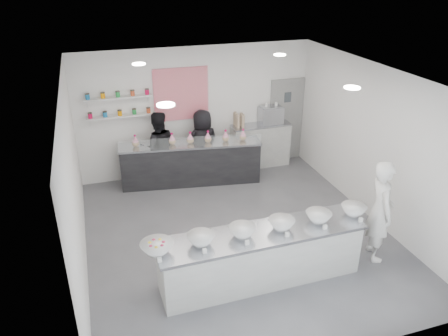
{
  "coord_description": "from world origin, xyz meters",
  "views": [
    {
      "loc": [
        -2.34,
        -6.48,
        4.7
      ],
      "look_at": [
        -0.15,
        0.4,
        1.24
      ],
      "focal_mm": 35.0,
      "sensor_mm": 36.0,
      "label": 1
    }
  ],
  "objects_px": {
    "espresso_ledge": "(260,145)",
    "staff_right": "(203,144)",
    "back_bar": "(191,163)",
    "prep_counter": "(261,256)",
    "woman_prep": "(380,211)",
    "espresso_machine": "(271,115)",
    "staff_left": "(158,148)"
  },
  "relations": [
    {
      "from": "prep_counter",
      "to": "back_bar",
      "type": "bearing_deg",
      "value": 92.9
    },
    {
      "from": "woman_prep",
      "to": "back_bar",
      "type": "bearing_deg",
      "value": 49.17
    },
    {
      "from": "espresso_ledge",
      "to": "staff_right",
      "type": "xyz_separation_m",
      "value": [
        -1.51,
        -0.17,
        0.28
      ]
    },
    {
      "from": "prep_counter",
      "to": "staff_left",
      "type": "xyz_separation_m",
      "value": [
        -0.93,
        3.91,
        0.4
      ]
    },
    {
      "from": "back_bar",
      "to": "woman_prep",
      "type": "distance_m",
      "value": 4.38
    },
    {
      "from": "back_bar",
      "to": "espresso_ledge",
      "type": "xyz_separation_m",
      "value": [
        1.87,
        0.42,
        0.05
      ]
    },
    {
      "from": "staff_right",
      "to": "prep_counter",
      "type": "bearing_deg",
      "value": 78.18
    },
    {
      "from": "woman_prep",
      "to": "staff_left",
      "type": "xyz_separation_m",
      "value": [
        -3.05,
        3.91,
        -0.05
      ]
    },
    {
      "from": "staff_right",
      "to": "espresso_ledge",
      "type": "bearing_deg",
      "value": 176.16
    },
    {
      "from": "back_bar",
      "to": "staff_right",
      "type": "relative_size",
      "value": 1.93
    },
    {
      "from": "back_bar",
      "to": "espresso_ledge",
      "type": "relative_size",
      "value": 2.17
    },
    {
      "from": "staff_right",
      "to": "woman_prep",
      "type": "bearing_deg",
      "value": 107.08
    },
    {
      "from": "espresso_machine",
      "to": "woman_prep",
      "type": "bearing_deg",
      "value": -86.43
    },
    {
      "from": "back_bar",
      "to": "espresso_ledge",
      "type": "height_order",
      "value": "espresso_ledge"
    },
    {
      "from": "espresso_ledge",
      "to": "espresso_machine",
      "type": "bearing_deg",
      "value": 0.0
    },
    {
      "from": "woman_prep",
      "to": "staff_right",
      "type": "distance_m",
      "value": 4.4
    },
    {
      "from": "espresso_ledge",
      "to": "woman_prep",
      "type": "bearing_deg",
      "value": -83.04
    },
    {
      "from": "back_bar",
      "to": "woman_prep",
      "type": "bearing_deg",
      "value": -48.29
    },
    {
      "from": "espresso_machine",
      "to": "woman_prep",
      "type": "height_order",
      "value": "woman_prep"
    },
    {
      "from": "prep_counter",
      "to": "woman_prep",
      "type": "height_order",
      "value": "woman_prep"
    },
    {
      "from": "back_bar",
      "to": "staff_left",
      "type": "bearing_deg",
      "value": 168.87
    },
    {
      "from": "prep_counter",
      "to": "staff_left",
      "type": "height_order",
      "value": "staff_left"
    },
    {
      "from": "prep_counter",
      "to": "staff_right",
      "type": "height_order",
      "value": "staff_right"
    },
    {
      "from": "woman_prep",
      "to": "staff_left",
      "type": "bearing_deg",
      "value": 54.28
    },
    {
      "from": "back_bar",
      "to": "woman_prep",
      "type": "height_order",
      "value": "woman_prep"
    },
    {
      "from": "espresso_ledge",
      "to": "staff_right",
      "type": "bearing_deg",
      "value": -173.72
    },
    {
      "from": "prep_counter",
      "to": "back_bar",
      "type": "distance_m",
      "value": 3.67
    },
    {
      "from": "espresso_ledge",
      "to": "espresso_machine",
      "type": "height_order",
      "value": "espresso_machine"
    },
    {
      "from": "prep_counter",
      "to": "staff_right",
      "type": "bearing_deg",
      "value": 87.45
    },
    {
      "from": "prep_counter",
      "to": "staff_right",
      "type": "relative_size",
      "value": 2.02
    },
    {
      "from": "espresso_ledge",
      "to": "staff_left",
      "type": "relative_size",
      "value": 0.86
    },
    {
      "from": "woman_prep",
      "to": "espresso_ledge",
      "type": "bearing_deg",
      "value": 23.28
    }
  ]
}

